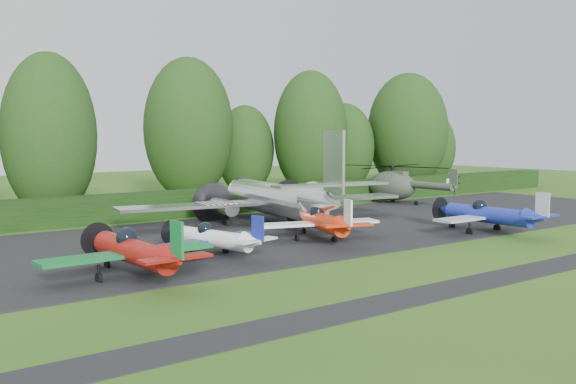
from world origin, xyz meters
TOP-DOWN VIEW (x-y plane):
  - ground at (0.00, 0.00)m, footprint 160.00×160.00m
  - apron at (0.00, 10.00)m, footprint 70.00×18.00m
  - taxiway_verge at (0.00, -6.00)m, footprint 70.00×2.00m
  - hedgerow at (0.00, 21.00)m, footprint 90.00×1.60m
  - transport_plane at (1.67, 12.76)m, footprint 20.92×16.04m
  - light_plane_red at (-12.67, 3.26)m, footprint 7.80×8.20m
  - light_plane_white at (-7.53, 5.46)m, footprint 6.36×6.69m
  - light_plane_orange at (0.05, 6.02)m, footprint 7.44×7.82m
  - light_plane_blue at (10.36, 2.04)m, footprint 7.58×7.97m
  - helicopter at (18.43, 18.08)m, footprint 10.66×12.48m
  - sign_board at (28.28, 20.29)m, footprint 3.00×0.11m
  - tree_0 at (30.55, 27.58)m, footprint 9.04×9.04m
  - tree_1 at (12.25, 32.95)m, footprint 5.95×5.95m
  - tree_2 at (17.21, 28.45)m, footprint 7.49×7.49m
  - tree_3 at (5.05, 31.60)m, footprint 8.38×8.38m
  - tree_4 at (37.44, 30.28)m, footprint 6.30×6.30m
  - tree_7 at (-9.37, 26.05)m, footprint 6.86×6.86m
  - tree_9 at (23.17, 29.98)m, footprint 6.56×6.56m

SIDE VIEW (x-z plane):
  - ground at x=0.00m, z-range 0.00..0.00m
  - hedgerow at x=0.00m, z-range -1.00..1.00m
  - taxiway_verge at x=0.00m, z-range 0.00..0.00m
  - apron at x=0.00m, z-range 0.00..0.01m
  - light_plane_white at x=-7.53m, z-range -0.20..2.24m
  - sign_board at x=28.28m, z-range 0.30..1.99m
  - light_plane_orange at x=0.05m, z-range -0.24..2.62m
  - light_plane_blue at x=10.36m, z-range -0.24..2.67m
  - light_plane_red at x=-12.67m, z-range -0.25..2.75m
  - helicopter at x=18.43m, z-range 0.13..3.56m
  - transport_plane at x=1.67m, z-range -1.48..5.22m
  - tree_4 at x=37.44m, z-range -0.01..8.97m
  - tree_1 at x=12.25m, z-range -0.01..9.18m
  - tree_9 at x=23.17m, z-range -0.01..9.58m
  - tree_7 at x=-9.37m, z-range -0.01..12.26m
  - tree_2 at x=17.21m, z-range -0.01..12.63m
  - tree_0 at x=30.55m, z-range -0.01..13.07m
  - tree_3 at x=5.05m, z-range -0.01..13.42m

